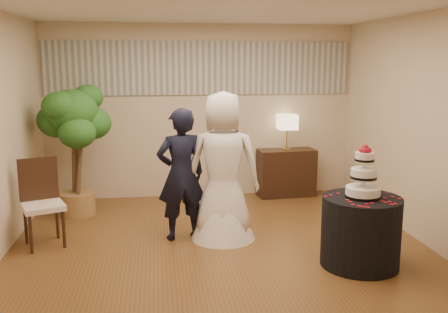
{
  "coord_description": "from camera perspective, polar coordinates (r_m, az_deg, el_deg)",
  "views": [
    {
      "loc": [
        -0.72,
        -5.6,
        2.21
      ],
      "look_at": [
        0.1,
        0.4,
        1.05
      ],
      "focal_mm": 40.0,
      "sensor_mm": 36.0,
      "label": 1
    }
  ],
  "objects": [
    {
      "name": "floor",
      "position": [
        6.06,
        -0.43,
        -10.54
      ],
      "size": [
        5.0,
        5.0,
        0.0
      ],
      "primitive_type": "cube",
      "color": "brown",
      "rests_on": "ground"
    },
    {
      "name": "ceiling",
      "position": [
        5.67,
        -0.47,
        16.82
      ],
      "size": [
        5.0,
        5.0,
        0.0
      ],
      "primitive_type": "cube",
      "color": "white",
      "rests_on": "wall_back"
    },
    {
      "name": "wall_back",
      "position": [
        8.17,
        -2.7,
        5.14
      ],
      "size": [
        5.0,
        0.06,
        2.8
      ],
      "primitive_type": "cube",
      "color": "beige",
      "rests_on": "ground"
    },
    {
      "name": "wall_front",
      "position": [
        3.28,
        5.14,
        -3.46
      ],
      "size": [
        5.0,
        0.06,
        2.8
      ],
      "primitive_type": "cube",
      "color": "beige",
      "rests_on": "ground"
    },
    {
      "name": "wall_right",
      "position": [
        6.51,
        21.98,
        2.91
      ],
      "size": [
        0.06,
        5.0,
        2.8
      ],
      "primitive_type": "cube",
      "color": "beige",
      "rests_on": "ground"
    },
    {
      "name": "mural_border",
      "position": [
        8.11,
        -2.73,
        10.05
      ],
      "size": [
        4.9,
        0.02,
        0.85
      ],
      "primitive_type": "cube",
      "color": "#9F9D91",
      "rests_on": "wall_back"
    },
    {
      "name": "groom",
      "position": [
        6.2,
        -4.94,
        -2.06
      ],
      "size": [
        0.67,
        0.51,
        1.66
      ],
      "primitive_type": "imported",
      "rotation": [
        0.0,
        0.0,
        3.35
      ],
      "color": "black",
      "rests_on": "floor"
    },
    {
      "name": "bride",
      "position": [
        6.17,
        -0.1,
        -1.13
      ],
      "size": [
        1.03,
        0.95,
        1.86
      ],
      "primitive_type": "imported",
      "rotation": [
        0.0,
        0.0,
        2.97
      ],
      "color": "white",
      "rests_on": "floor"
    },
    {
      "name": "cake_table",
      "position": [
        5.69,
        15.35,
        -8.27
      ],
      "size": [
        1.05,
        1.05,
        0.77
      ],
      "primitive_type": "cylinder",
      "rotation": [
        0.0,
        0.0,
        0.28
      ],
      "color": "black",
      "rests_on": "floor"
    },
    {
      "name": "wedding_cake",
      "position": [
        5.51,
        15.7,
        -1.62
      ],
      "size": [
        0.37,
        0.37,
        0.58
      ],
      "primitive_type": null,
      "color": "white",
      "rests_on": "cake_table"
    },
    {
      "name": "console",
      "position": [
        8.34,
        7.11,
        -1.85
      ],
      "size": [
        0.96,
        0.48,
        0.78
      ],
      "primitive_type": "cube",
      "rotation": [
        0.0,
        0.0,
        0.08
      ],
      "color": "black",
      "rests_on": "floor"
    },
    {
      "name": "table_lamp",
      "position": [
        8.22,
        7.22,
        2.78
      ],
      "size": [
        0.3,
        0.3,
        0.58
      ],
      "primitive_type": null,
      "color": "beige",
      "rests_on": "console"
    },
    {
      "name": "ficus_tree",
      "position": [
        7.45,
        -16.75,
        0.74
      ],
      "size": [
        1.17,
        1.17,
        1.92
      ],
      "primitive_type": null,
      "rotation": [
        0.0,
        0.0,
        1.23
      ],
      "color": "#276220",
      "rests_on": "floor"
    },
    {
      "name": "side_chair",
      "position": [
        6.39,
        -19.99,
        -5.09
      ],
      "size": [
        0.63,
        0.64,
        1.06
      ],
      "primitive_type": null,
      "rotation": [
        0.0,
        0.0,
        0.38
      ],
      "color": "black",
      "rests_on": "floor"
    }
  ]
}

